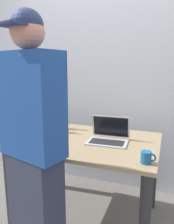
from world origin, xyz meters
The scene contains 10 objects.
ground_plane centered at (0.00, 0.00, 0.00)m, with size 8.00×8.00×0.00m, color slate.
desk centered at (0.00, 0.00, 0.62)m, with size 1.23×0.88×0.77m.
laptop centered at (0.19, 0.03, 0.82)m, with size 0.35×0.29×0.21m.
beer_bottle_amber centered at (-0.50, 0.13, 0.89)m, with size 0.08×0.08×0.30m.
beer_bottle_brown centered at (-0.46, 0.24, 0.90)m, with size 0.08×0.08×0.34m.
beer_bottle_green centered at (-0.42, 0.10, 0.89)m, with size 0.06×0.06×0.30m.
beer_bottle_dark centered at (-0.55, 0.24, 0.89)m, with size 0.07×0.07×0.29m.
person_figure centered at (-0.13, -0.62, 0.88)m, with size 0.45×0.34×1.73m.
coffee_mug centered at (0.54, -0.31, 0.81)m, with size 0.10×0.07×0.08m.
back_wall centered at (0.00, 0.74, 1.30)m, with size 6.00×0.10×2.60m, color silver.
Camera 1 is at (0.65, -1.72, 1.40)m, focal length 34.98 mm.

